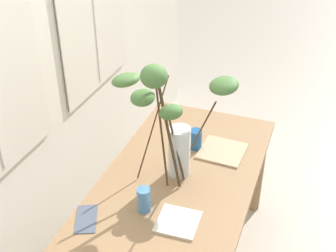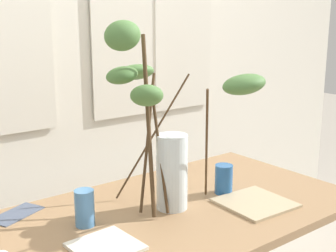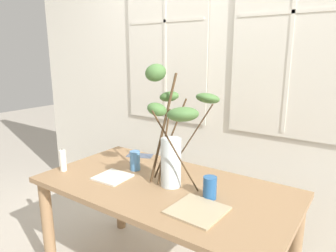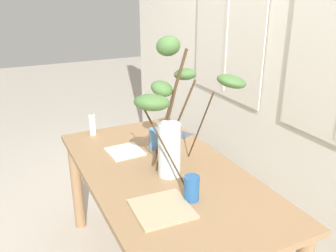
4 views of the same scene
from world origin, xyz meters
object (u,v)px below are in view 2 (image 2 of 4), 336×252
(vase_with_branches, at_px, (164,118))
(drinking_glass_blue_right, at_px, (223,179))
(drinking_glass_blue_left, at_px, (85,208))
(plate_square_left, at_px, (105,246))
(dining_table, at_px, (165,239))
(plate_square_right, at_px, (255,203))

(vase_with_branches, height_order, drinking_glass_blue_right, vase_with_branches)
(drinking_glass_blue_left, bearing_deg, plate_square_left, -98.50)
(drinking_glass_blue_right, relative_size, plate_square_left, 0.62)
(vase_with_branches, distance_m, drinking_glass_blue_right, 0.41)
(drinking_glass_blue_right, xyz_separation_m, plate_square_left, (-0.64, -0.11, -0.06))
(vase_with_branches, bearing_deg, plate_square_left, -156.24)
(dining_table, bearing_deg, plate_square_left, -161.79)
(vase_with_branches, relative_size, plate_square_right, 2.85)
(dining_table, height_order, vase_with_branches, vase_with_branches)
(dining_table, xyz_separation_m, plate_square_left, (-0.33, -0.11, 0.12))
(drinking_glass_blue_left, bearing_deg, vase_with_branches, -5.02)
(drinking_glass_blue_right, xyz_separation_m, plate_square_right, (0.02, -0.17, -0.06))
(dining_table, distance_m, plate_square_left, 0.37)
(drinking_glass_blue_right, bearing_deg, drinking_glass_blue_left, 172.65)
(vase_with_branches, height_order, plate_square_left, vase_with_branches)
(drinking_glass_blue_left, distance_m, plate_square_right, 0.68)
(plate_square_left, bearing_deg, plate_square_right, -4.94)
(drinking_glass_blue_left, relative_size, drinking_glass_blue_right, 1.07)
(drinking_glass_blue_left, xyz_separation_m, drinking_glass_blue_right, (0.61, -0.08, -0.00))
(drinking_glass_blue_left, relative_size, plate_square_left, 0.66)
(vase_with_branches, bearing_deg, drinking_glass_blue_left, 174.98)
(drinking_glass_blue_right, bearing_deg, dining_table, -179.43)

